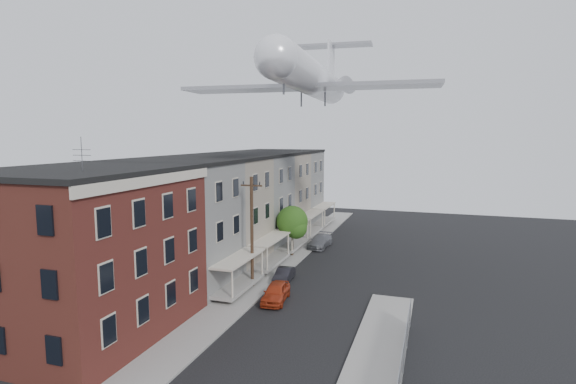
% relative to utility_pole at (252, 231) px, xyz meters
% --- Properties ---
extents(sidewalk_left, '(3.00, 62.00, 0.12)m').
position_rel_utility_pole_xyz_m(sidewalk_left, '(0.10, 6.00, -4.61)').
color(sidewalk_left, gray).
rests_on(sidewalk_left, ground).
extents(curb_left, '(0.15, 62.00, 0.14)m').
position_rel_utility_pole_xyz_m(curb_left, '(1.55, 6.00, -4.60)').
color(curb_left, gray).
rests_on(curb_left, ground).
extents(curb_right, '(0.15, 26.00, 0.14)m').
position_rel_utility_pole_xyz_m(curb_right, '(9.65, -12.00, -4.60)').
color(curb_right, gray).
rests_on(curb_right, ground).
extents(corner_building, '(10.31, 12.30, 12.15)m').
position_rel_utility_pole_xyz_m(corner_building, '(-6.40, -11.00, 0.49)').
color(corner_building, '#3C1C13').
rests_on(corner_building, ground).
extents(row_house_a, '(11.98, 7.00, 10.30)m').
position_rel_utility_pole_xyz_m(row_house_a, '(-6.36, -1.50, 0.45)').
color(row_house_a, slate).
rests_on(row_house_a, ground).
extents(row_house_b, '(11.98, 7.00, 10.30)m').
position_rel_utility_pole_xyz_m(row_house_b, '(-6.36, 5.50, 0.45)').
color(row_house_b, slate).
rests_on(row_house_b, ground).
extents(row_house_c, '(11.98, 7.00, 10.30)m').
position_rel_utility_pole_xyz_m(row_house_c, '(-6.36, 12.50, 0.45)').
color(row_house_c, slate).
rests_on(row_house_c, ground).
extents(row_house_d, '(11.98, 7.00, 10.30)m').
position_rel_utility_pole_xyz_m(row_house_d, '(-6.36, 19.50, 0.45)').
color(row_house_d, slate).
rests_on(row_house_d, ground).
extents(row_house_e, '(11.98, 7.00, 10.30)m').
position_rel_utility_pole_xyz_m(row_house_e, '(-6.36, 26.50, 0.45)').
color(row_house_e, slate).
rests_on(row_house_e, ground).
extents(utility_pole, '(1.80, 0.26, 9.00)m').
position_rel_utility_pole_xyz_m(utility_pole, '(0.00, 0.00, 0.00)').
color(utility_pole, black).
rests_on(utility_pole, ground).
extents(street_tree, '(3.22, 3.20, 5.20)m').
position_rel_utility_pole_xyz_m(street_tree, '(0.33, 9.92, -1.22)').
color(street_tree, black).
rests_on(street_tree, ground).
extents(car_near, '(2.05, 4.18, 1.37)m').
position_rel_utility_pole_xyz_m(car_near, '(2.89, -2.42, -3.99)').
color(car_near, '#AE3316').
rests_on(car_near, ground).
extents(car_mid, '(1.43, 3.55, 1.15)m').
position_rel_utility_pole_xyz_m(car_mid, '(2.00, 2.08, -4.10)').
color(car_mid, black).
rests_on(car_mid, ground).
extents(car_far, '(2.17, 4.78, 1.36)m').
position_rel_utility_pole_xyz_m(car_far, '(2.00, 14.49, -4.00)').
color(car_far, slate).
rests_on(car_far, ground).
extents(airplane, '(22.91, 26.16, 7.57)m').
position_rel_utility_pole_xyz_m(airplane, '(2.64, 8.46, 12.78)').
color(airplane, white).
rests_on(airplane, ground).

